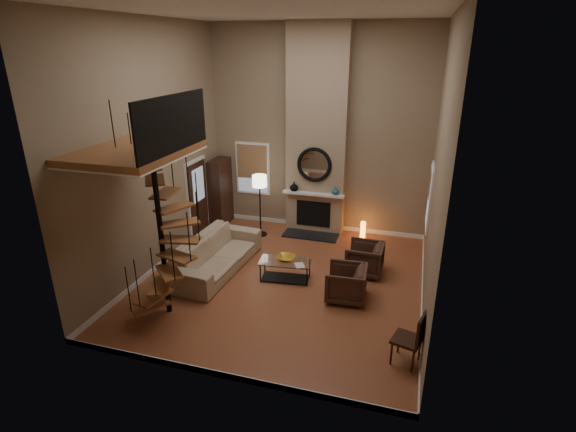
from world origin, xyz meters
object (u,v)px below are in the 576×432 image
(armchair_far, at_px, (350,284))
(armchair_near, at_px, (368,259))
(side_chair, at_px, (413,337))
(hutch, at_px, (220,192))
(sofa, at_px, (216,254))
(accent_lamp, at_px, (363,230))
(coffee_table, at_px, (285,268))
(floor_lamp, at_px, (260,186))

(armchair_far, bearing_deg, armchair_near, 166.33)
(armchair_near, xyz_separation_m, side_chair, (1.07, -2.92, 0.17))
(hutch, xyz_separation_m, sofa, (1.09, -2.68, -0.55))
(armchair_near, relative_size, accent_lamp, 1.67)
(coffee_table, height_order, side_chair, side_chair)
(sofa, xyz_separation_m, armchair_far, (3.20, -0.42, -0.04))
(armchair_far, height_order, side_chair, side_chair)
(hutch, bearing_deg, armchair_far, -35.89)
(floor_lamp, relative_size, side_chair, 1.77)
(accent_lamp, bearing_deg, coffee_table, -116.85)
(armchair_near, bearing_deg, side_chair, 21.86)
(hutch, relative_size, armchair_far, 2.36)
(accent_lamp, bearing_deg, floor_lamp, -169.60)
(armchair_far, height_order, accent_lamp, armchair_far)
(hutch, xyz_separation_m, side_chair, (5.58, -4.81, -0.42))
(floor_lamp, bearing_deg, hutch, 160.64)
(armchair_far, xyz_separation_m, floor_lamp, (-2.89, 2.61, 1.06))
(armchair_far, bearing_deg, hutch, -129.39)
(sofa, height_order, floor_lamp, floor_lamp)
(accent_lamp, bearing_deg, side_chair, -73.45)
(accent_lamp, height_order, side_chair, side_chair)
(coffee_table, bearing_deg, hutch, 135.94)
(sofa, relative_size, side_chair, 2.89)
(floor_lamp, bearing_deg, side_chair, -45.92)
(sofa, distance_m, coffee_table, 1.69)
(coffee_table, relative_size, floor_lamp, 0.70)
(armchair_near, xyz_separation_m, accent_lamp, (-0.36, 1.90, -0.10))
(side_chair, bearing_deg, armchair_near, 110.14)
(sofa, bearing_deg, accent_lamp, -45.16)
(armchair_near, bearing_deg, accent_lamp, -167.51)
(sofa, distance_m, armchair_far, 3.22)
(armchair_near, bearing_deg, floor_lamp, -112.43)
(side_chair, bearing_deg, hutch, 139.24)
(hutch, relative_size, coffee_table, 1.60)
(armchair_far, relative_size, side_chair, 0.84)
(accent_lamp, bearing_deg, armchair_far, -87.38)
(coffee_table, bearing_deg, sofa, 179.82)
(armchair_near, xyz_separation_m, armchair_far, (-0.22, -1.22, 0.00))
(floor_lamp, bearing_deg, armchair_near, -24.15)
(accent_lamp, distance_m, side_chair, 5.03)
(armchair_near, relative_size, armchair_far, 1.01)
(hutch, relative_size, floor_lamp, 1.12)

